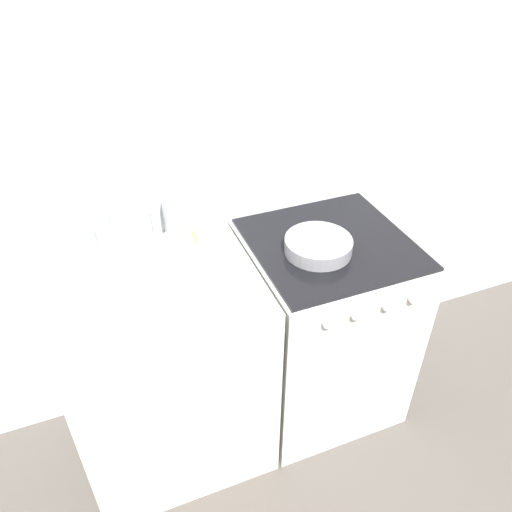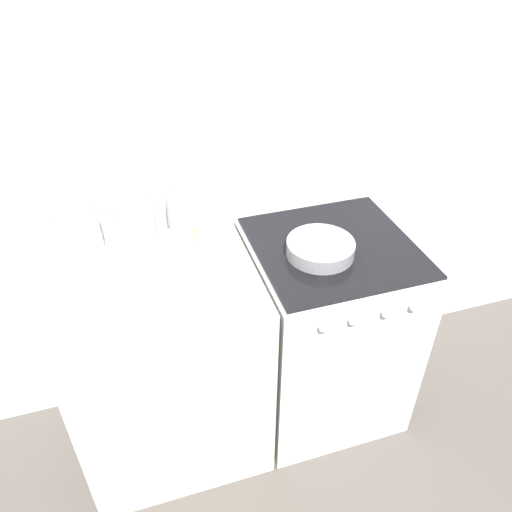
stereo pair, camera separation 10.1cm
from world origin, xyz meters
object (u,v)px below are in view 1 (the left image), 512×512
object	(u,v)px
baking_pan	(318,245)
tin_can	(108,291)
stove	(322,326)
storage_jar_left	(72,245)
mixing_bowl	(187,267)
storage_jar_right	(188,219)
storage_jar_middle	(131,228)

from	to	relation	value
baking_pan	tin_can	world-z (taller)	tin_can
stove	storage_jar_left	bearing A→B (deg)	167.89
stove	mixing_bowl	size ratio (longest dim) A/B	2.89
baking_pan	storage_jar_right	xyz separation A→B (m)	(-0.42, 0.23, 0.07)
storage_jar_right	tin_can	world-z (taller)	storage_jar_right
mixing_bowl	baking_pan	size ratio (longest dim) A/B	1.23
storage_jar_right	storage_jar_left	bearing A→B (deg)	180.00
storage_jar_right	baking_pan	bearing A→B (deg)	-28.72
stove	tin_can	size ratio (longest dim) A/B	8.25
baking_pan	storage_jar_middle	world-z (taller)	storage_jar_middle
storage_jar_left	tin_can	distance (m)	0.26
baking_pan	stove	bearing A→B (deg)	26.07
stove	storage_jar_middle	size ratio (longest dim) A/B	3.35
stove	storage_jar_middle	world-z (taller)	storage_jar_middle
stove	baking_pan	bearing A→B (deg)	-153.93
mixing_bowl	tin_can	distance (m)	0.26
baking_pan	tin_can	distance (m)	0.76
storage_jar_left	storage_jar_right	world-z (taller)	storage_jar_right
baking_pan	mixing_bowl	bearing A→B (deg)	-178.98
storage_jar_left	baking_pan	bearing A→B (deg)	-15.46
tin_can	mixing_bowl	bearing A→B (deg)	0.57
storage_jar_right	tin_can	bearing A→B (deg)	-144.02
storage_jar_left	storage_jar_right	distance (m)	0.42
baking_pan	storage_jar_middle	xyz separation A→B (m)	(-0.63, 0.23, 0.08)
stove	storage_jar_middle	bearing A→B (deg)	164.47
mixing_bowl	storage_jar_middle	xyz separation A→B (m)	(-0.14, 0.24, 0.04)
storage_jar_right	tin_can	distance (m)	0.42
stove	storage_jar_left	world-z (taller)	storage_jar_left
storage_jar_middle	tin_can	world-z (taller)	storage_jar_middle
stove	baking_pan	world-z (taller)	baking_pan
baking_pan	storage_jar_left	world-z (taller)	storage_jar_left
storage_jar_middle	baking_pan	bearing A→B (deg)	-20.18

